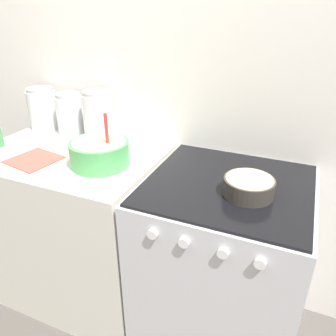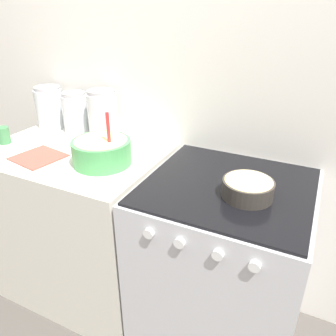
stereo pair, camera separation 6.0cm
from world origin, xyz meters
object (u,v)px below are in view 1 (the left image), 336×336
Objects in this scene: mixing_bowl at (100,152)px; storage_jar_middle at (70,117)px; storage_jar_left at (43,112)px; stove at (221,266)px; baking_pan at (249,186)px; storage_jar_right at (98,118)px.

mixing_bowl is 0.49m from storage_jar_middle.
storage_jar_left is at bearing 153.51° from mixing_bowl.
storage_jar_middle reaches higher than stove.
mixing_bowl is at bearing -36.67° from storage_jar_middle.
baking_pan is 1.32m from storage_jar_left.
mixing_bowl is 0.66m from storage_jar_left.
storage_jar_right reaches higher than stove.
storage_jar_right reaches higher than mixing_bowl.
mixing_bowl is at bearing 179.71° from baking_pan.
storage_jar_middle is at bearing 164.70° from baking_pan.
mixing_bowl is 0.69m from baking_pan.
baking_pan is 0.94m from storage_jar_right.
storage_jar_left is (-1.19, 0.23, 0.57)m from stove.
storage_jar_right is at bearing -0.00° from storage_jar_left.
storage_jar_middle reaches higher than baking_pan.
baking_pan is at bearing -13.06° from storage_jar_left.
storage_jar_right reaches higher than storage_jar_middle.
stove is 0.51m from baking_pan.
mixing_bowl is 1.11× the size of storage_jar_left.
storage_jar_left is at bearing 180.00° from storage_jar_right.
baking_pan is 0.75× the size of storage_jar_right.
storage_jar_middle is at bearing -0.00° from storage_jar_left.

